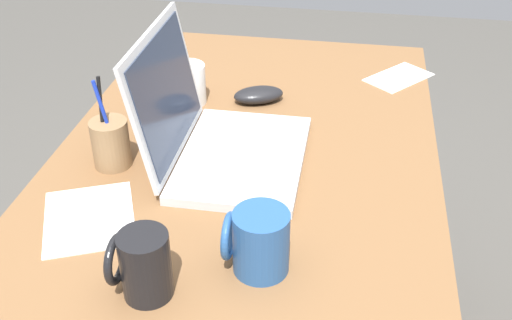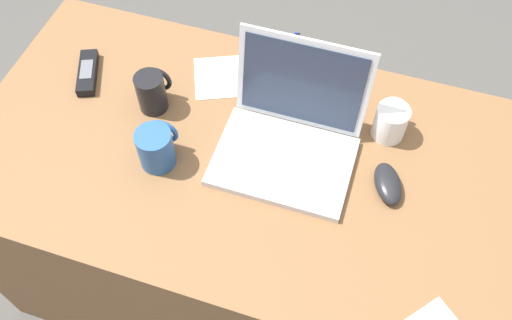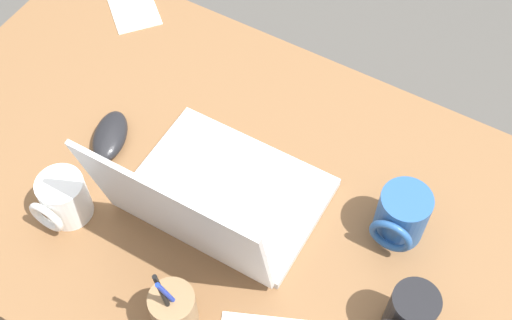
{
  "view_description": "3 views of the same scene",
  "coord_description": "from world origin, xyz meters",
  "px_view_note": "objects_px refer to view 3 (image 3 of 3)",
  "views": [
    {
      "loc": [
        -0.88,
        -0.19,
        1.36
      ],
      "look_at": [
        0.03,
        -0.03,
        0.76
      ],
      "focal_mm": 43.12,
      "sensor_mm": 36.0,
      "label": 1
    },
    {
      "loc": [
        0.23,
        -0.69,
        1.8
      ],
      "look_at": [
        0.02,
        -0.03,
        0.75
      ],
      "focal_mm": 38.5,
      "sensor_mm": 36.0,
      "label": 2
    },
    {
      "loc": [
        -0.27,
        0.51,
        1.74
      ],
      "look_at": [
        0.05,
        -0.05,
        0.79
      ],
      "focal_mm": 48.05,
      "sensor_mm": 36.0,
      "label": 3
    }
  ],
  "objects_px": {
    "coffee_mug_white": "(401,216)",
    "pen_holder": "(174,311)",
    "laptop": "(212,200)",
    "computer_mouse": "(110,136)",
    "coffee_mug_spare": "(63,199)",
    "coffee_mug_tall": "(409,316)"
  },
  "relations": [
    {
      "from": "laptop",
      "to": "pen_holder",
      "type": "xyz_separation_m",
      "value": [
        -0.05,
        0.19,
        -0.0
      ]
    },
    {
      "from": "coffee_mug_white",
      "to": "coffee_mug_spare",
      "type": "distance_m",
      "value": 0.55
    },
    {
      "from": "coffee_mug_tall",
      "to": "pen_holder",
      "type": "height_order",
      "value": "pen_holder"
    },
    {
      "from": "coffee_mug_white",
      "to": "pen_holder",
      "type": "relative_size",
      "value": 0.57
    },
    {
      "from": "computer_mouse",
      "to": "pen_holder",
      "type": "xyz_separation_m",
      "value": [
        -0.29,
        0.23,
        0.03
      ]
    },
    {
      "from": "laptop",
      "to": "coffee_mug_spare",
      "type": "xyz_separation_m",
      "value": [
        0.22,
        0.12,
        -0.01
      ]
    },
    {
      "from": "laptop",
      "to": "coffee_mug_white",
      "type": "height_order",
      "value": "laptop"
    },
    {
      "from": "computer_mouse",
      "to": "coffee_mug_spare",
      "type": "distance_m",
      "value": 0.16
    },
    {
      "from": "coffee_mug_tall",
      "to": "coffee_mug_spare",
      "type": "distance_m",
      "value": 0.58
    },
    {
      "from": "laptop",
      "to": "coffee_mug_tall",
      "type": "bearing_deg",
      "value": 176.31
    },
    {
      "from": "laptop",
      "to": "computer_mouse",
      "type": "height_order",
      "value": "laptop"
    },
    {
      "from": "laptop",
      "to": "computer_mouse",
      "type": "bearing_deg",
      "value": -9.14
    },
    {
      "from": "coffee_mug_tall",
      "to": "pen_holder",
      "type": "bearing_deg",
      "value": 28.23
    },
    {
      "from": "coffee_mug_spare",
      "to": "coffee_mug_tall",
      "type": "bearing_deg",
      "value": -170.66
    },
    {
      "from": "computer_mouse",
      "to": "coffee_mug_spare",
      "type": "relative_size",
      "value": 1.22
    },
    {
      "from": "laptop",
      "to": "computer_mouse",
      "type": "relative_size",
      "value": 2.87
    },
    {
      "from": "laptop",
      "to": "coffee_mug_tall",
      "type": "xyz_separation_m",
      "value": [
        -0.36,
        0.02,
        0.0
      ]
    },
    {
      "from": "coffee_mug_spare",
      "to": "coffee_mug_white",
      "type": "bearing_deg",
      "value": -153.81
    },
    {
      "from": "coffee_mug_white",
      "to": "coffee_mug_spare",
      "type": "xyz_separation_m",
      "value": [
        0.5,
        0.24,
        -0.01
      ]
    },
    {
      "from": "computer_mouse",
      "to": "coffee_mug_white",
      "type": "xyz_separation_m",
      "value": [
        -0.52,
        -0.09,
        0.03
      ]
    },
    {
      "from": "laptop",
      "to": "pen_holder",
      "type": "bearing_deg",
      "value": 104.97
    },
    {
      "from": "computer_mouse",
      "to": "coffee_mug_white",
      "type": "bearing_deg",
      "value": 166.73
    }
  ]
}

